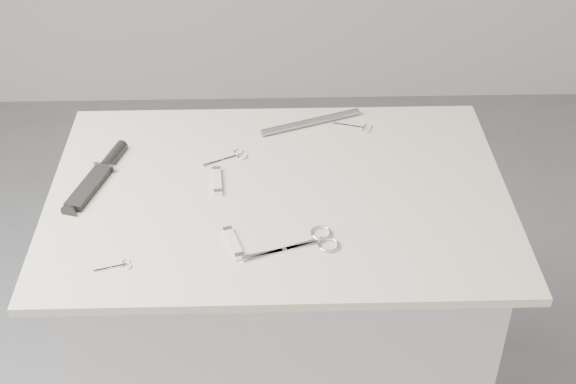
{
  "coord_description": "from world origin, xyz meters",
  "views": [
    {
      "loc": [
        -0.02,
        -1.4,
        1.96
      ],
      "look_at": [
        0.02,
        -0.0,
        0.92
      ],
      "focal_mm": 50.0,
      "sensor_mm": 36.0,
      "label": 1
    }
  ],
  "objects_px": {
    "plinth": "(280,340)",
    "pocket_knife_a": "(217,181)",
    "embroidery_scissors_b": "(359,127)",
    "tiny_scissors": "(118,266)",
    "pocket_knife_b": "(233,243)",
    "embroidery_scissors_a": "(232,157)",
    "metal_rail": "(311,122)",
    "sheathed_knife": "(100,172)",
    "large_shears": "(311,243)"
  },
  "relations": [
    {
      "from": "embroidery_scissors_a",
      "to": "pocket_knife_b",
      "type": "height_order",
      "value": "pocket_knife_b"
    },
    {
      "from": "plinth",
      "to": "embroidery_scissors_a",
      "type": "xyz_separation_m",
      "value": [
        -0.11,
        0.13,
        0.47
      ]
    },
    {
      "from": "metal_rail",
      "to": "plinth",
      "type": "bearing_deg",
      "value": -107.28
    },
    {
      "from": "pocket_knife_b",
      "to": "metal_rail",
      "type": "height_order",
      "value": "metal_rail"
    },
    {
      "from": "embroidery_scissors_a",
      "to": "embroidery_scissors_b",
      "type": "height_order",
      "value": "same"
    },
    {
      "from": "embroidery_scissors_a",
      "to": "embroidery_scissors_b",
      "type": "bearing_deg",
      "value": -5.97
    },
    {
      "from": "large_shears",
      "to": "embroidery_scissors_b",
      "type": "xyz_separation_m",
      "value": [
        0.14,
        0.43,
        -0.0
      ]
    },
    {
      "from": "embroidery_scissors_a",
      "to": "tiny_scissors",
      "type": "xyz_separation_m",
      "value": [
        -0.21,
        -0.37,
        -0.0
      ]
    },
    {
      "from": "large_shears",
      "to": "embroidery_scissors_a",
      "type": "relative_size",
      "value": 1.88
    },
    {
      "from": "plinth",
      "to": "embroidery_scissors_a",
      "type": "distance_m",
      "value": 0.5
    },
    {
      "from": "plinth",
      "to": "metal_rail",
      "type": "distance_m",
      "value": 0.56
    },
    {
      "from": "large_shears",
      "to": "metal_rail",
      "type": "distance_m",
      "value": 0.45
    },
    {
      "from": "large_shears",
      "to": "pocket_knife_b",
      "type": "relative_size",
      "value": 1.99
    },
    {
      "from": "large_shears",
      "to": "embroidery_scissors_b",
      "type": "bearing_deg",
      "value": 53.24
    },
    {
      "from": "sheathed_knife",
      "to": "large_shears",
      "type": "bearing_deg",
      "value": -101.47
    },
    {
      "from": "sheathed_knife",
      "to": "pocket_knife_b",
      "type": "height_order",
      "value": "sheathed_knife"
    },
    {
      "from": "plinth",
      "to": "large_shears",
      "type": "bearing_deg",
      "value": -71.23
    },
    {
      "from": "embroidery_scissors_b",
      "to": "sheathed_knife",
      "type": "height_order",
      "value": "sheathed_knife"
    },
    {
      "from": "large_shears",
      "to": "metal_rail",
      "type": "bearing_deg",
      "value": 68.16
    },
    {
      "from": "plinth",
      "to": "tiny_scissors",
      "type": "height_order",
      "value": "tiny_scissors"
    },
    {
      "from": "tiny_scissors",
      "to": "embroidery_scissors_b",
      "type": "bearing_deg",
      "value": 26.63
    },
    {
      "from": "pocket_knife_a",
      "to": "metal_rail",
      "type": "height_order",
      "value": "metal_rail"
    },
    {
      "from": "embroidery_scissors_b",
      "to": "metal_rail",
      "type": "height_order",
      "value": "metal_rail"
    },
    {
      "from": "pocket_knife_a",
      "to": "pocket_knife_b",
      "type": "relative_size",
      "value": 1.0
    },
    {
      "from": "embroidery_scissors_a",
      "to": "embroidery_scissors_b",
      "type": "relative_size",
      "value": 1.07
    },
    {
      "from": "embroidery_scissors_b",
      "to": "metal_rail",
      "type": "bearing_deg",
      "value": -169.86
    },
    {
      "from": "sheathed_knife",
      "to": "pocket_knife_a",
      "type": "height_order",
      "value": "sheathed_knife"
    },
    {
      "from": "embroidery_scissors_a",
      "to": "pocket_knife_a",
      "type": "relative_size",
      "value": 1.06
    },
    {
      "from": "pocket_knife_b",
      "to": "embroidery_scissors_a",
      "type": "bearing_deg",
      "value": -15.35
    },
    {
      "from": "embroidery_scissors_b",
      "to": "pocket_knife_b",
      "type": "distance_m",
      "value": 0.52
    },
    {
      "from": "plinth",
      "to": "large_shears",
      "type": "xyz_separation_m",
      "value": [
        0.06,
        -0.18,
        0.47
      ]
    },
    {
      "from": "large_shears",
      "to": "pocket_knife_b",
      "type": "distance_m",
      "value": 0.15
    },
    {
      "from": "tiny_scissors",
      "to": "pocket_knife_b",
      "type": "bearing_deg",
      "value": -2.43
    },
    {
      "from": "large_shears",
      "to": "embroidery_scissors_a",
      "type": "distance_m",
      "value": 0.35
    },
    {
      "from": "plinth",
      "to": "embroidery_scissors_b",
      "type": "bearing_deg",
      "value": 51.77
    },
    {
      "from": "tiny_scissors",
      "to": "metal_rail",
      "type": "bearing_deg",
      "value": 34.76
    },
    {
      "from": "embroidery_scissors_b",
      "to": "pocket_knife_a",
      "type": "xyz_separation_m",
      "value": [
        -0.34,
        -0.22,
        0.0
      ]
    },
    {
      "from": "embroidery_scissors_b",
      "to": "sheathed_knife",
      "type": "bearing_deg",
      "value": -145.35
    },
    {
      "from": "plinth",
      "to": "embroidery_scissors_b",
      "type": "distance_m",
      "value": 0.57
    },
    {
      "from": "embroidery_scissors_b",
      "to": "tiny_scissors",
      "type": "height_order",
      "value": "same"
    },
    {
      "from": "embroidery_scissors_b",
      "to": "metal_rail",
      "type": "relative_size",
      "value": 0.37
    },
    {
      "from": "plinth",
      "to": "pocket_knife_a",
      "type": "bearing_deg",
      "value": 166.16
    },
    {
      "from": "pocket_knife_b",
      "to": "large_shears",
      "type": "bearing_deg",
      "value": -107.32
    },
    {
      "from": "tiny_scissors",
      "to": "pocket_knife_a",
      "type": "height_order",
      "value": "pocket_knife_a"
    },
    {
      "from": "tiny_scissors",
      "to": "pocket_knife_b",
      "type": "distance_m",
      "value": 0.23
    },
    {
      "from": "plinth",
      "to": "pocket_knife_a",
      "type": "xyz_separation_m",
      "value": [
        -0.13,
        0.03,
        0.48
      ]
    },
    {
      "from": "large_shears",
      "to": "tiny_scissors",
      "type": "distance_m",
      "value": 0.38
    },
    {
      "from": "plinth",
      "to": "tiny_scissors",
      "type": "relative_size",
      "value": 12.46
    },
    {
      "from": "embroidery_scissors_a",
      "to": "pocket_knife_b",
      "type": "distance_m",
      "value": 0.31
    },
    {
      "from": "pocket_knife_b",
      "to": "metal_rail",
      "type": "bearing_deg",
      "value": -39.05
    }
  ]
}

